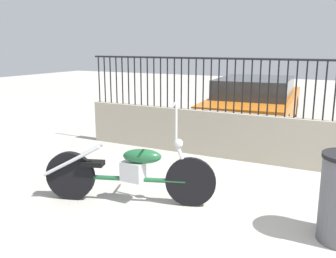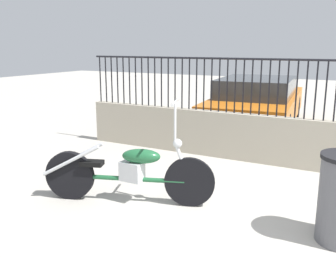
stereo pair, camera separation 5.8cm
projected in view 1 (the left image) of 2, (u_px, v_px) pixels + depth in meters
motorcycle_green at (122, 171)px, 4.63m from camera, size 2.09×0.89×1.31m
car_orange at (255, 102)px, 8.77m from camera, size 2.13×4.58×1.21m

